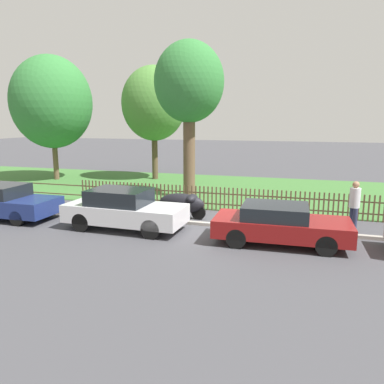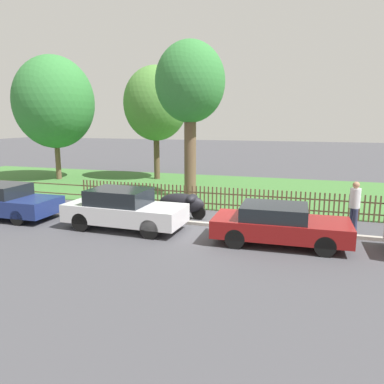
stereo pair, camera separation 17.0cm
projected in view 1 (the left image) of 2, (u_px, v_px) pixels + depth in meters
ground_plane at (218, 227)px, 13.84m from camera, size 120.00×120.00×0.00m
kerb_stone at (218, 225)px, 13.92m from camera, size 43.99×0.20×0.12m
grass_strip at (248, 191)px, 21.05m from camera, size 43.99×10.36×0.01m
park_fence at (231, 200)px, 16.09m from camera, size 43.99×0.05×1.06m
parked_car_black_saloon at (1, 201)px, 15.08m from camera, size 4.57×1.87×1.36m
parked_car_navy_estate at (124, 209)px, 13.50m from camera, size 4.38×1.85×1.46m
parked_car_red_compact at (280, 224)px, 11.90m from camera, size 4.28×1.93×1.27m
covered_motorcycle at (183, 203)px, 15.00m from camera, size 2.02×0.73×1.02m
tree_nearest_kerb at (52, 102)px, 24.14m from camera, size 5.14×5.14×8.00m
tree_behind_motorcycle at (154, 104)px, 24.35m from camera, size 4.20×4.20×7.39m
tree_mid_park at (189, 84)px, 18.14m from camera, size 3.41×3.41×7.69m
pedestrian_by_lamp at (354, 203)px, 13.14m from camera, size 0.46×0.46×1.81m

